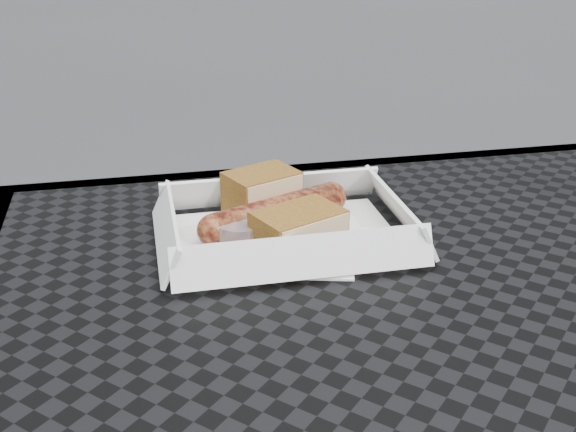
% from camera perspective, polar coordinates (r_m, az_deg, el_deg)
% --- Properties ---
extents(patio_table, '(0.80, 0.80, 0.74)m').
position_cam_1_polar(patio_table, '(0.64, 11.78, -14.40)').
color(patio_table, black).
rests_on(patio_table, ground).
extents(food_tray, '(0.22, 0.15, 0.00)m').
position_cam_1_polar(food_tray, '(0.72, -0.17, -1.71)').
color(food_tray, white).
rests_on(food_tray, patio_table).
extents(bratwurst, '(0.17, 0.09, 0.03)m').
position_cam_1_polar(bratwurst, '(0.73, -1.00, 0.25)').
color(bratwurst, brown).
rests_on(bratwurst, food_tray).
extents(bread_near, '(0.09, 0.08, 0.05)m').
position_cam_1_polar(bread_near, '(0.77, -2.08, 1.89)').
color(bread_near, brown).
rests_on(bread_near, food_tray).
extents(bread_far, '(0.10, 0.08, 0.04)m').
position_cam_1_polar(bread_far, '(0.68, 0.84, -1.21)').
color(bread_far, brown).
rests_on(bread_far, food_tray).
extents(veg_garnish, '(0.03, 0.03, 0.00)m').
position_cam_1_polar(veg_garnish, '(0.70, 6.34, -2.59)').
color(veg_garnish, '#FC5F0A').
rests_on(veg_garnish, food_tray).
extents(napkin, '(0.15, 0.15, 0.00)m').
position_cam_1_polar(napkin, '(0.70, 0.19, -2.62)').
color(napkin, white).
rests_on(napkin, patio_table).
extents(condiment_cup_sauce, '(0.05, 0.05, 0.03)m').
position_cam_1_polar(condiment_cup_sauce, '(0.70, -3.71, -1.52)').
color(condiment_cup_sauce, maroon).
rests_on(condiment_cup_sauce, patio_table).
extents(condiment_cup_empty, '(0.05, 0.05, 0.03)m').
position_cam_1_polar(condiment_cup_empty, '(0.79, -1.05, 1.58)').
color(condiment_cup_empty, silver).
rests_on(condiment_cup_empty, patio_table).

